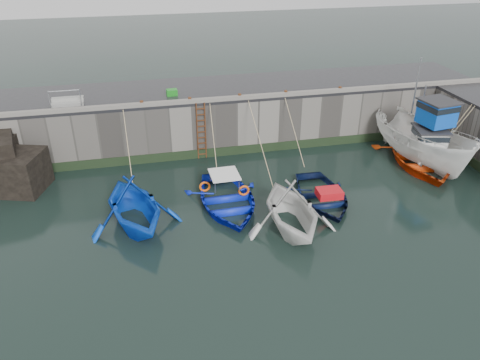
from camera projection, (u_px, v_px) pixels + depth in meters
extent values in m
plane|color=black|center=(294.00, 262.00, 17.92)|extent=(120.00, 120.00, 0.00)
cube|color=slate|center=(228.00, 114.00, 27.93)|extent=(30.00, 5.00, 3.00)
cube|color=black|center=(228.00, 88.00, 27.18)|extent=(30.00, 5.00, 0.16)
cube|color=slate|center=(236.00, 98.00, 25.08)|extent=(30.00, 0.30, 0.20)
cube|color=black|center=(237.00, 150.00, 26.35)|extent=(30.00, 0.08, 0.50)
cube|color=black|center=(17.00, 172.00, 22.49)|extent=(2.96, 2.83, 1.90)
cube|color=black|center=(0.00, 160.00, 23.23)|extent=(2.01, 1.83, 2.30)
cone|color=#2D591E|center=(6.00, 161.00, 21.91)|extent=(0.44, 0.44, 0.45)
cylinder|color=#3F1E0F|center=(197.00, 132.00, 25.24)|extent=(0.07, 0.07, 3.20)
cylinder|color=#3F1E0F|center=(205.00, 131.00, 25.32)|extent=(0.07, 0.07, 3.20)
cube|color=#3F1E0F|center=(202.00, 154.00, 25.90)|extent=(0.44, 0.06, 0.05)
cube|color=#3F1E0F|center=(202.00, 149.00, 25.75)|extent=(0.44, 0.06, 0.05)
cube|color=#3F1E0F|center=(202.00, 143.00, 25.59)|extent=(0.44, 0.06, 0.05)
cube|color=#3F1E0F|center=(202.00, 138.00, 25.43)|extent=(0.44, 0.06, 0.05)
cube|color=#3F1E0F|center=(201.00, 132.00, 25.28)|extent=(0.44, 0.06, 0.05)
cube|color=#3F1E0F|center=(201.00, 126.00, 25.12)|extent=(0.44, 0.06, 0.05)
cube|color=#3F1E0F|center=(201.00, 120.00, 24.96)|extent=(0.44, 0.06, 0.05)
cube|color=#3F1E0F|center=(201.00, 115.00, 24.81)|extent=(0.44, 0.06, 0.05)
cube|color=#3F1E0F|center=(200.00, 109.00, 24.65)|extent=(0.44, 0.06, 0.05)
imported|color=blue|center=(136.00, 225.00, 20.20)|extent=(5.29, 5.75, 2.55)
imported|color=#0D23C9|center=(227.00, 205.00, 21.61)|extent=(3.79, 5.25, 1.08)
imported|color=silver|center=(290.00, 228.00, 19.98)|extent=(4.08, 4.72, 2.48)
imported|color=#091338|center=(322.00, 200.00, 22.04)|extent=(3.39, 4.64, 0.94)
imported|color=white|center=(422.00, 144.00, 25.18)|extent=(3.69, 7.44, 2.75)
cube|color=blue|center=(437.00, 113.00, 23.74)|extent=(1.60, 1.69, 1.20)
cube|color=black|center=(438.00, 107.00, 23.58)|extent=(1.67, 1.76, 0.28)
cube|color=#262628|center=(439.00, 101.00, 23.44)|extent=(1.83, 1.91, 0.08)
cylinder|color=#A5A8AD|center=(416.00, 86.00, 24.79)|extent=(0.08, 0.08, 3.00)
imported|color=#DA3D0B|center=(421.00, 157.00, 25.39)|extent=(5.97, 7.30, 1.32)
cube|color=silver|center=(429.00, 140.00, 24.26)|extent=(1.72, 1.79, 1.20)
cube|color=black|center=(430.00, 134.00, 24.10)|extent=(1.79, 1.87, 0.28)
cube|color=#262628|center=(431.00, 129.00, 23.96)|extent=(1.96, 2.04, 0.08)
cylinder|color=#A5A8AD|center=(421.00, 112.00, 25.42)|extent=(0.08, 0.08, 3.00)
cube|color=#167E1B|center=(172.00, 92.00, 25.69)|extent=(0.60, 0.47, 0.33)
cylinder|color=#A5A8AD|center=(50.00, 101.00, 23.42)|extent=(0.05, 0.05, 1.00)
cylinder|color=#A5A8AD|center=(81.00, 99.00, 23.71)|extent=(0.05, 0.05, 1.00)
cylinder|color=#A5A8AD|center=(64.00, 91.00, 23.35)|extent=(1.50, 0.05, 0.05)
cube|color=gray|center=(68.00, 104.00, 24.19)|extent=(1.60, 0.35, 0.18)
cube|color=gray|center=(68.00, 99.00, 24.40)|extent=(1.60, 0.35, 0.18)
cylinder|color=#3F1E0F|center=(142.00, 103.00, 24.17)|extent=(0.18, 0.18, 0.28)
cylinder|color=#3F1E0F|center=(190.00, 100.00, 24.66)|extent=(0.18, 0.18, 0.28)
cylinder|color=#3F1E0F|center=(240.00, 96.00, 25.18)|extent=(0.18, 0.18, 0.28)
cylinder|color=#3F1E0F|center=(286.00, 93.00, 25.69)|extent=(0.18, 0.18, 0.28)
cylinder|color=#3F1E0F|center=(340.00, 89.00, 26.31)|extent=(0.18, 0.18, 0.28)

